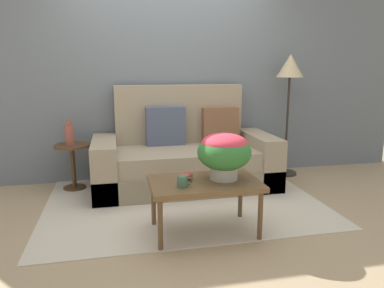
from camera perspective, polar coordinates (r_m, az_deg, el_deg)
name	(u,v)px	position (r m, az deg, el deg)	size (l,w,h in m)	color
ground_plane	(187,209)	(3.68, -0.77, -10.18)	(14.00, 14.00, 0.00)	tan
wall_back	(167,73)	(4.61, -3.90, 11.07)	(6.40, 0.12, 2.63)	slate
area_rug	(183,202)	(3.85, -1.35, -9.05)	(2.80, 1.99, 0.01)	beige
couch	(185,158)	(4.27, -1.16, -2.20)	(2.08, 0.93, 1.18)	gray
coffee_table	(205,186)	(3.05, 1.99, -6.65)	(0.91, 0.57, 0.46)	brown
side_table	(73,158)	(4.37, -18.26, -2.16)	(0.39, 0.39, 0.53)	#4C331E
floor_lamp	(290,77)	(4.78, 15.12, 10.21)	(0.33, 0.33, 1.55)	#2D2823
potted_plant	(224,151)	(3.03, 5.10, -1.15)	(0.45, 0.45, 0.39)	#B7B2A8
coffee_mug	(183,181)	(2.87, -1.47, -5.91)	(0.13, 0.08, 0.09)	#3D664C
snack_bowl	(186,176)	(3.06, -0.94, -5.00)	(0.11, 0.11, 0.06)	#B2382D
table_vase	(69,134)	(4.32, -18.73, 1.49)	(0.11, 0.11, 0.29)	#934C42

